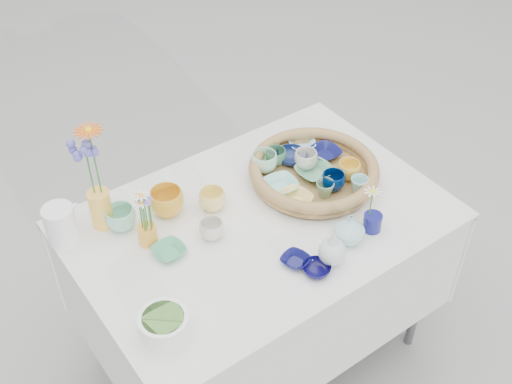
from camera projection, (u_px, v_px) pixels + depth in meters
ground at (259, 349)px, 2.70m from camera, size 80.00×80.00×0.00m
display_table at (259, 349)px, 2.70m from camera, size 1.26×0.86×0.77m
wicker_tray at (314, 172)px, 2.33m from camera, size 0.47×0.47×0.08m
tray_ceramic_0 at (292, 157)px, 2.40m from camera, size 0.15×0.15×0.04m
tray_ceramic_1 at (325, 153)px, 2.42m from camera, size 0.12×0.12×0.03m
tray_ceramic_2 at (349, 170)px, 2.31m from camera, size 0.11×0.11×0.07m
tray_ceramic_3 at (314, 172)px, 2.33m from camera, size 0.13×0.13×0.03m
tray_ceramic_4 at (325, 189)px, 2.24m from camera, size 0.07×0.07×0.06m
tray_ceramic_5 at (280, 186)px, 2.28m from camera, size 0.14×0.14×0.03m
tray_ceramic_6 at (264, 162)px, 2.34m from camera, size 0.11×0.11×0.08m
tray_ceramic_7 at (306, 160)px, 2.36m from camera, size 0.09×0.09×0.07m
tray_ceramic_8 at (302, 144)px, 2.47m from camera, size 0.14×0.14×0.03m
tray_ceramic_9 at (333, 181)px, 2.27m from camera, size 0.09×0.09×0.07m
tray_ceramic_10 at (294, 200)px, 2.22m from camera, size 0.14×0.14×0.03m
tray_ceramic_11 at (359, 185)px, 2.26m from camera, size 0.07×0.07×0.06m
tray_ceramic_12 at (276, 157)px, 2.38m from camera, size 0.08×0.08×0.06m
loose_ceramic_0 at (167, 202)px, 2.19m from camera, size 0.14×0.14×0.09m
loose_ceramic_1 at (212, 200)px, 2.22m from camera, size 0.10×0.10×0.07m
loose_ceramic_2 at (169, 251)px, 2.07m from camera, size 0.11×0.11×0.03m
loose_ceramic_3 at (211, 230)px, 2.11m from camera, size 0.11×0.11×0.06m
loose_ceramic_4 at (295, 260)px, 2.04m from camera, size 0.11×0.11×0.02m
loose_ceramic_5 at (121, 218)px, 2.14m from camera, size 0.11×0.11×0.08m
loose_ceramic_6 at (316, 269)px, 2.00m from camera, size 0.11×0.11×0.03m
fluted_bowl at (164, 325)px, 1.81m from camera, size 0.15×0.15×0.08m
bud_vase_paleblue at (333, 247)px, 2.00m from camera, size 0.11×0.11×0.14m
bud_vase_seafoam at (350, 229)px, 2.08m from camera, size 0.11×0.11×0.11m
bud_vase_cobalt at (372, 222)px, 2.14m from camera, size 0.07×0.07×0.06m
single_daisy at (371, 203)px, 2.09m from camera, size 0.08×0.08×0.12m
tall_vase_yellow at (101, 209)px, 2.13m from camera, size 0.09×0.09×0.14m
gerbera at (95, 163)px, 2.01m from camera, size 0.11×0.11×0.27m
hydrangea at (90, 171)px, 2.03m from camera, size 0.09×0.09×0.25m
white_pitcher at (61, 225)px, 2.08m from camera, size 0.14×0.10×0.14m
daisy_cup at (148, 235)px, 2.09m from camera, size 0.08×0.08×0.07m
daisy_posy at (147, 211)px, 2.02m from camera, size 0.08×0.08×0.15m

